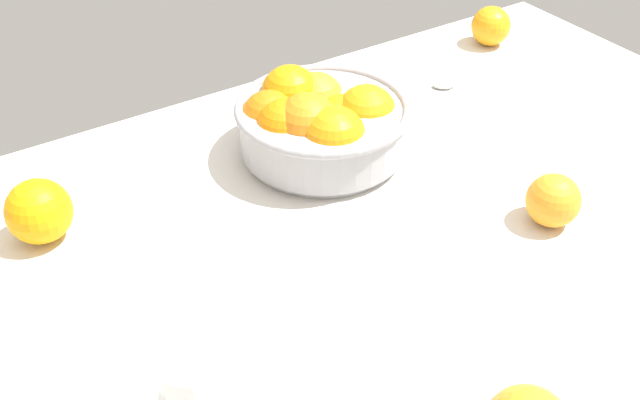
{
  "coord_description": "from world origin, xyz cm",
  "views": [
    {
      "loc": [
        -37.59,
        -54.33,
        57.27
      ],
      "look_at": [
        -2.54,
        0.37,
        7.45
      ],
      "focal_mm": 42.04,
      "sensor_mm": 36.0,
      "label": 1
    }
  ],
  "objects_px": {
    "fruit_bowl": "(318,123)",
    "spoon": "(471,86)",
    "juice_glass": "(197,396)",
    "loose_orange_4": "(553,200)",
    "loose_orange_3": "(491,26)",
    "loose_orange_2": "(39,211)"
  },
  "relations": [
    {
      "from": "fruit_bowl",
      "to": "loose_orange_4",
      "type": "height_order",
      "value": "fruit_bowl"
    },
    {
      "from": "fruit_bowl",
      "to": "loose_orange_4",
      "type": "bearing_deg",
      "value": -60.21
    },
    {
      "from": "fruit_bowl",
      "to": "juice_glass",
      "type": "height_order",
      "value": "fruit_bowl"
    },
    {
      "from": "juice_glass",
      "to": "loose_orange_2",
      "type": "xyz_separation_m",
      "value": [
        -0.04,
        0.34,
        -0.0
      ]
    },
    {
      "from": "fruit_bowl",
      "to": "loose_orange_3",
      "type": "distance_m",
      "value": 0.45
    },
    {
      "from": "fruit_bowl",
      "to": "spoon",
      "type": "xyz_separation_m",
      "value": [
        0.3,
        0.03,
        -0.05
      ]
    },
    {
      "from": "loose_orange_2",
      "to": "loose_orange_3",
      "type": "bearing_deg",
      "value": 7.32
    },
    {
      "from": "loose_orange_2",
      "to": "loose_orange_3",
      "type": "xyz_separation_m",
      "value": [
        0.8,
        0.1,
        -0.01
      ]
    },
    {
      "from": "juice_glass",
      "to": "loose_orange_4",
      "type": "relative_size",
      "value": 1.45
    },
    {
      "from": "loose_orange_3",
      "to": "loose_orange_4",
      "type": "xyz_separation_m",
      "value": [
        -0.27,
        -0.4,
        -0.0
      ]
    },
    {
      "from": "fruit_bowl",
      "to": "loose_orange_4",
      "type": "xyz_separation_m",
      "value": [
        0.16,
        -0.27,
        -0.02
      ]
    },
    {
      "from": "loose_orange_3",
      "to": "loose_orange_2",
      "type": "bearing_deg",
      "value": -172.68
    },
    {
      "from": "fruit_bowl",
      "to": "juice_glass",
      "type": "xyz_separation_m",
      "value": [
        -0.32,
        -0.31,
        -0.01
      ]
    },
    {
      "from": "juice_glass",
      "to": "loose_orange_4",
      "type": "bearing_deg",
      "value": 4.53
    },
    {
      "from": "fruit_bowl",
      "to": "loose_orange_2",
      "type": "bearing_deg",
      "value": 175.72
    },
    {
      "from": "loose_orange_3",
      "to": "juice_glass",
      "type": "bearing_deg",
      "value": -149.74
    },
    {
      "from": "juice_glass",
      "to": "loose_orange_2",
      "type": "height_order",
      "value": "juice_glass"
    },
    {
      "from": "fruit_bowl",
      "to": "spoon",
      "type": "height_order",
      "value": "fruit_bowl"
    },
    {
      "from": "juice_glass",
      "to": "loose_orange_2",
      "type": "distance_m",
      "value": 0.34
    },
    {
      "from": "spoon",
      "to": "juice_glass",
      "type": "bearing_deg",
      "value": -151.53
    },
    {
      "from": "loose_orange_2",
      "to": "loose_orange_4",
      "type": "height_order",
      "value": "loose_orange_2"
    },
    {
      "from": "loose_orange_2",
      "to": "spoon",
      "type": "bearing_deg",
      "value": -0.02
    }
  ]
}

